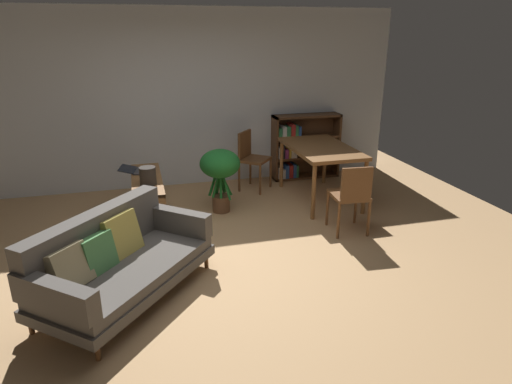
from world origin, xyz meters
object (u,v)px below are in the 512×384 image
object	(u,v)px
open_laptop	(138,170)
desk_speaker	(148,176)
fabric_couch	(117,259)
bookshelf	(300,147)
dining_chair_near	(351,194)
potted_floor_plant	(220,168)
dining_table	(321,152)
dining_chair_far	(251,156)
media_console	(149,202)

from	to	relation	value
open_laptop	desk_speaker	bearing A→B (deg)	-79.07
fabric_couch	open_laptop	size ratio (longest dim) A/B	3.95
bookshelf	dining_chair_near	bearing A→B (deg)	-94.90
potted_floor_plant	dining_table	xyz separation A→B (m)	(1.48, 0.08, 0.10)
dining_chair_far	bookshelf	bearing A→B (deg)	21.60
media_console	bookshelf	size ratio (longest dim) A/B	1.17
fabric_couch	dining_table	size ratio (longest dim) A/B	1.29
open_laptop	potted_floor_plant	size ratio (longest dim) A/B	0.54
potted_floor_plant	fabric_couch	bearing A→B (deg)	-126.27
fabric_couch	bookshelf	size ratio (longest dim) A/B	1.64
open_laptop	dining_table	size ratio (longest dim) A/B	0.33
potted_floor_plant	dining_chair_far	xyz separation A→B (m)	(0.64, 0.80, -0.09)
desk_speaker	dining_chair_far	world-z (taller)	dining_chair_far
dining_chair_far	dining_table	bearing A→B (deg)	-40.18
fabric_couch	dining_chair_far	xyz separation A→B (m)	(1.95, 2.60, 0.15)
potted_floor_plant	open_laptop	bearing A→B (deg)	174.22
potted_floor_plant	dining_chair_far	world-z (taller)	dining_chair_far
media_console	bookshelf	distance (m)	2.91
bookshelf	media_console	bearing A→B (deg)	-151.66
fabric_couch	desk_speaker	distance (m)	1.44
fabric_couch	bookshelf	distance (m)	4.16
bookshelf	desk_speaker	bearing A→B (deg)	-147.27
potted_floor_plant	dining_chair_near	bearing A→B (deg)	-38.48
open_laptop	media_console	bearing A→B (deg)	-73.06
dining_table	dining_chair_near	xyz separation A→B (m)	(-0.10, -1.19, -0.21)
dining_table	dining_chair_near	bearing A→B (deg)	-94.64
potted_floor_plant	media_console	bearing A→B (deg)	-168.27
desk_speaker	dining_table	bearing A→B (deg)	12.47
potted_floor_plant	dining_chair_far	size ratio (longest dim) A/B	0.96
dining_chair_near	bookshelf	world-z (taller)	bookshelf
open_laptop	dining_table	bearing A→B (deg)	-0.53
dining_chair_far	fabric_couch	bearing A→B (deg)	-126.96
fabric_couch	media_console	bearing A→B (deg)	77.66
open_laptop	dining_chair_far	distance (m)	1.84
fabric_couch	dining_chair_far	bearing A→B (deg)	53.04
fabric_couch	potted_floor_plant	xyz separation A→B (m)	(1.32, 1.80, 0.24)
dining_chair_near	dining_chair_far	world-z (taller)	dining_chair_far
potted_floor_plant	dining_chair_far	bearing A→B (deg)	51.53
media_console	dining_chair_far	world-z (taller)	dining_chair_far
media_console	potted_floor_plant	world-z (taller)	potted_floor_plant
potted_floor_plant	dining_table	distance (m)	1.49
fabric_couch	dining_chair_far	size ratio (longest dim) A/B	2.04
fabric_couch	desk_speaker	xyz separation A→B (m)	(0.36, 1.34, 0.36)
open_laptop	desk_speaker	xyz separation A→B (m)	(0.11, -0.56, 0.09)
media_console	bookshelf	xyz separation A→B (m)	(2.55, 1.38, 0.22)
media_console	dining_chair_far	xyz separation A→B (m)	(1.61, 1.00, 0.23)
potted_floor_plant	bookshelf	world-z (taller)	bookshelf
dining_table	dining_chair_near	size ratio (longest dim) A/B	1.64
bookshelf	open_laptop	bearing A→B (deg)	-158.02
media_console	open_laptop	bearing A→B (deg)	106.94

